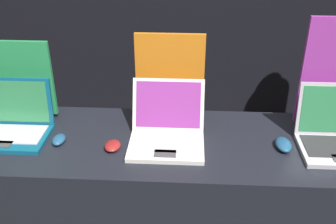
{
  "coord_description": "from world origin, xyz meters",
  "views": [
    {
      "loc": [
        0.09,
        -1.22,
        1.83
      ],
      "look_at": [
        0.0,
        0.3,
        1.0
      ],
      "focal_mm": 42.0,
      "sensor_mm": 36.0,
      "label": 1
    }
  ],
  "objects_px": {
    "promo_stand_front": "(19,82)",
    "laptop_front": "(10,123)",
    "laptop_back": "(336,134)",
    "mouse_middle": "(113,146)",
    "promo_stand_middle": "(170,79)",
    "mouse_front": "(59,140)",
    "laptop_middle": "(167,129)",
    "mouse_back": "(283,144)",
    "promo_stand_back": "(332,77)"
  },
  "relations": [
    {
      "from": "promo_stand_front",
      "to": "mouse_back",
      "type": "relative_size",
      "value": 3.38
    },
    {
      "from": "mouse_back",
      "to": "promo_stand_back",
      "type": "distance_m",
      "value": 0.39
    },
    {
      "from": "laptop_front",
      "to": "promo_stand_back",
      "type": "xyz_separation_m",
      "value": [
        1.49,
        0.17,
        0.2
      ]
    },
    {
      "from": "promo_stand_front",
      "to": "laptop_back",
      "type": "relative_size",
      "value": 1.25
    },
    {
      "from": "mouse_middle",
      "to": "laptop_middle",
      "type": "bearing_deg",
      "value": 19.12
    },
    {
      "from": "mouse_front",
      "to": "promo_stand_back",
      "type": "bearing_deg",
      "value": 10.31
    },
    {
      "from": "mouse_front",
      "to": "laptop_back",
      "type": "height_order",
      "value": "laptop_back"
    },
    {
      "from": "laptop_front",
      "to": "promo_stand_middle",
      "type": "relative_size",
      "value": 0.86
    },
    {
      "from": "promo_stand_front",
      "to": "promo_stand_middle",
      "type": "height_order",
      "value": "promo_stand_middle"
    },
    {
      "from": "promo_stand_front",
      "to": "laptop_middle",
      "type": "bearing_deg",
      "value": -14.08
    },
    {
      "from": "mouse_back",
      "to": "promo_stand_back",
      "type": "relative_size",
      "value": 0.22
    },
    {
      "from": "mouse_front",
      "to": "promo_stand_front",
      "type": "distance_m",
      "value": 0.38
    },
    {
      "from": "laptop_middle",
      "to": "mouse_back",
      "type": "bearing_deg",
      "value": -3.75
    },
    {
      "from": "laptop_front",
      "to": "mouse_back",
      "type": "bearing_deg",
      "value": -2.1
    },
    {
      "from": "mouse_middle",
      "to": "promo_stand_front",
      "type": "bearing_deg",
      "value": 151.84
    },
    {
      "from": "laptop_back",
      "to": "mouse_back",
      "type": "distance_m",
      "value": 0.24
    },
    {
      "from": "laptop_back",
      "to": "mouse_back",
      "type": "xyz_separation_m",
      "value": [
        -0.23,
        -0.03,
        -0.04
      ]
    },
    {
      "from": "laptop_front",
      "to": "laptop_back",
      "type": "bearing_deg",
      "value": -0.67
    },
    {
      "from": "promo_stand_back",
      "to": "mouse_front",
      "type": "bearing_deg",
      "value": -169.69
    },
    {
      "from": "promo_stand_front",
      "to": "laptop_front",
      "type": "bearing_deg",
      "value": -90.0
    },
    {
      "from": "mouse_front",
      "to": "mouse_middle",
      "type": "distance_m",
      "value": 0.26
    },
    {
      "from": "mouse_front",
      "to": "laptop_middle",
      "type": "bearing_deg",
      "value": 5.36
    },
    {
      "from": "mouse_back",
      "to": "promo_stand_back",
      "type": "xyz_separation_m",
      "value": [
        0.23,
        0.21,
        0.24
      ]
    },
    {
      "from": "laptop_front",
      "to": "mouse_front",
      "type": "distance_m",
      "value": 0.26
    },
    {
      "from": "promo_stand_front",
      "to": "mouse_middle",
      "type": "xyz_separation_m",
      "value": [
        0.5,
        -0.27,
        -0.18
      ]
    },
    {
      "from": "laptop_front",
      "to": "promo_stand_back",
      "type": "relative_size",
      "value": 0.69
    },
    {
      "from": "mouse_middle",
      "to": "laptop_front",
      "type": "bearing_deg",
      "value": 169.29
    },
    {
      "from": "laptop_front",
      "to": "mouse_back",
      "type": "distance_m",
      "value": 1.26
    },
    {
      "from": "promo_stand_front",
      "to": "promo_stand_back",
      "type": "xyz_separation_m",
      "value": [
        1.49,
        -0.01,
        0.07
      ]
    },
    {
      "from": "laptop_back",
      "to": "promo_stand_front",
      "type": "bearing_deg",
      "value": 172.71
    },
    {
      "from": "mouse_front",
      "to": "promo_stand_middle",
      "type": "bearing_deg",
      "value": 30.03
    },
    {
      "from": "mouse_back",
      "to": "promo_stand_front",
      "type": "bearing_deg",
      "value": 170.12
    },
    {
      "from": "promo_stand_front",
      "to": "promo_stand_middle",
      "type": "xyz_separation_m",
      "value": [
        0.74,
        0.05,
        0.02
      ]
    },
    {
      "from": "laptop_back",
      "to": "mouse_back",
      "type": "relative_size",
      "value": 2.71
    },
    {
      "from": "laptop_back",
      "to": "laptop_front",
      "type": "bearing_deg",
      "value": 179.33
    },
    {
      "from": "promo_stand_middle",
      "to": "mouse_back",
      "type": "height_order",
      "value": "promo_stand_middle"
    },
    {
      "from": "promo_stand_middle",
      "to": "laptop_back",
      "type": "bearing_deg",
      "value": -17.95
    },
    {
      "from": "mouse_front",
      "to": "promo_stand_back",
      "type": "height_order",
      "value": "promo_stand_back"
    },
    {
      "from": "mouse_middle",
      "to": "mouse_back",
      "type": "distance_m",
      "value": 0.76
    },
    {
      "from": "mouse_back",
      "to": "promo_stand_middle",
      "type": "bearing_deg",
      "value": 152.44
    },
    {
      "from": "promo_stand_front",
      "to": "laptop_back",
      "type": "xyz_separation_m",
      "value": [
        1.49,
        -0.19,
        -0.13
      ]
    },
    {
      "from": "mouse_front",
      "to": "laptop_middle",
      "type": "distance_m",
      "value": 0.49
    },
    {
      "from": "promo_stand_back",
      "to": "laptop_middle",
      "type": "bearing_deg",
      "value": -166.54
    },
    {
      "from": "laptop_middle",
      "to": "promo_stand_middle",
      "type": "xyz_separation_m",
      "value": [
        0.0,
        0.24,
        0.15
      ]
    },
    {
      "from": "promo_stand_middle",
      "to": "mouse_middle",
      "type": "bearing_deg",
      "value": -126.59
    },
    {
      "from": "mouse_middle",
      "to": "laptop_back",
      "type": "distance_m",
      "value": 0.99
    },
    {
      "from": "mouse_front",
      "to": "promo_stand_back",
      "type": "relative_size",
      "value": 0.17
    },
    {
      "from": "promo_stand_front",
      "to": "mouse_back",
      "type": "height_order",
      "value": "promo_stand_front"
    },
    {
      "from": "promo_stand_back",
      "to": "promo_stand_middle",
      "type": "bearing_deg",
      "value": 175.58
    },
    {
      "from": "mouse_middle",
      "to": "promo_stand_back",
      "type": "bearing_deg",
      "value": 14.85
    }
  ]
}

